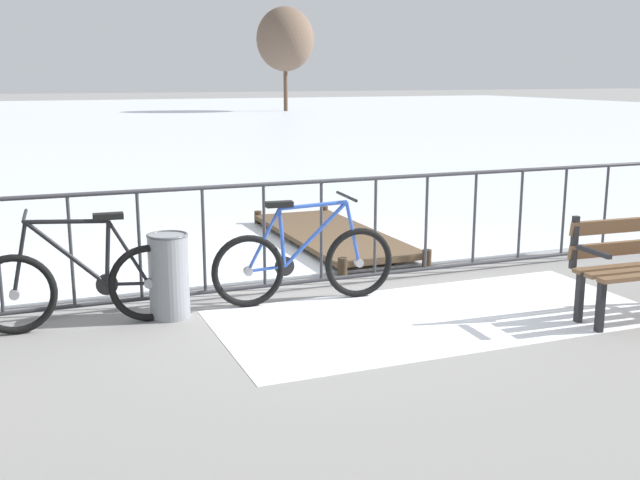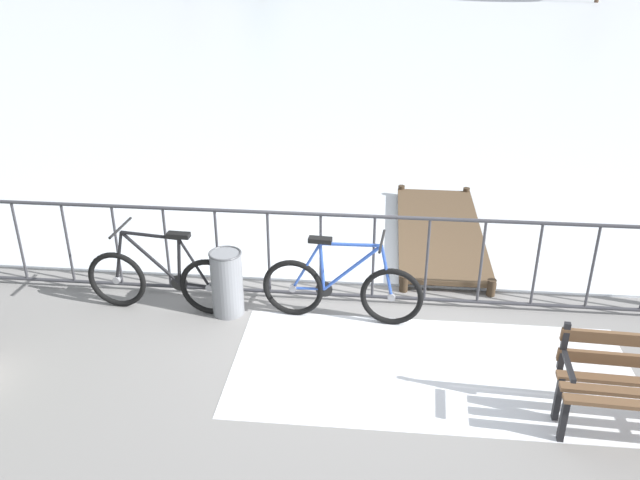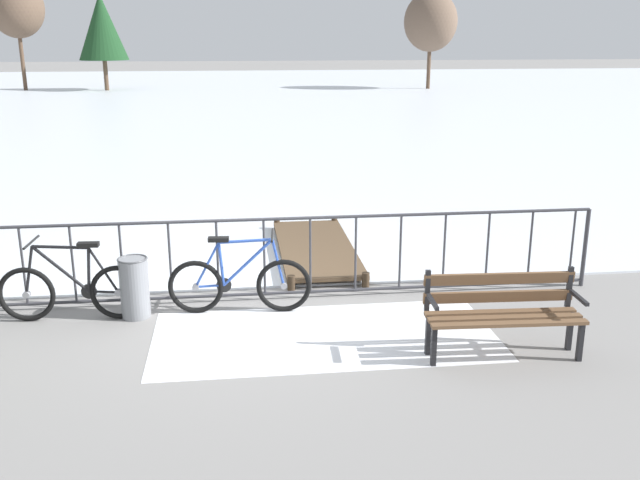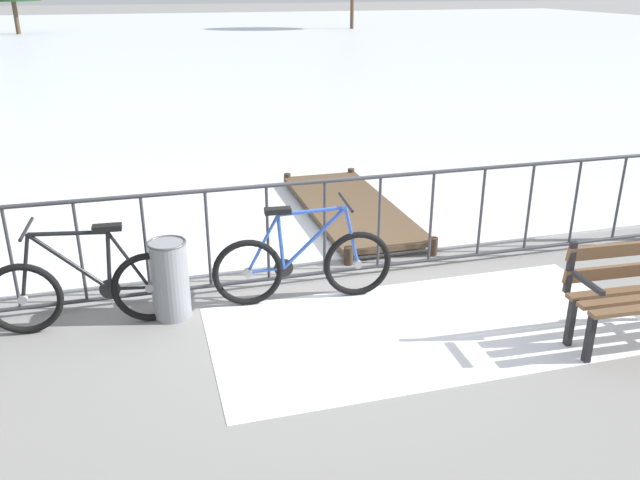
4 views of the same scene
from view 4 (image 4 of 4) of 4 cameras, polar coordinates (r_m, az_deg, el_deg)
The scene contains 8 objects.
ground_plane at distance 6.61m, azimuth -2.01°, elevation -3.76°, with size 160.00×160.00×0.00m, color gray.
frozen_pond at distance 34.34m, azimuth -13.87°, elevation 16.57°, with size 80.00×56.00×0.03m, color silver.
snow_patch at distance 5.87m, azimuth 9.39°, elevation -7.55°, with size 3.80×1.78×0.01m, color white.
railing_fence at distance 6.39m, azimuth -2.07°, elevation 0.77°, with size 9.06×0.06×1.07m.
bicycle_near_railing at distance 5.99m, azimuth -19.72°, elevation -4.07°, with size 1.71×0.52×0.97m.
bicycle_second at distance 6.12m, azimuth -1.49°, elevation -2.16°, with size 1.71×0.52×0.97m.
trash_bin at distance 5.98m, azimuth -13.02°, elevation -3.33°, with size 0.35×0.35×0.73m.
wooden_dock at distance 8.43m, azimuth 2.65°, elevation 2.90°, with size 1.10×3.03×0.20m.
Camera 4 is at (-1.38, -5.80, 2.87)m, focal length 36.51 mm.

